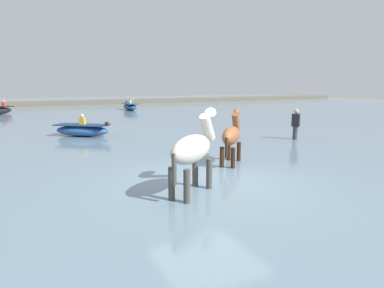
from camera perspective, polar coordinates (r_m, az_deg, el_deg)
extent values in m
plane|color=#666051|center=(8.15, 2.88, -8.60)|extent=(120.00, 120.00, 0.00)
cube|color=slate|center=(17.32, -13.41, 1.92)|extent=(90.00, 90.00, 0.32)
ellipsoid|color=beige|center=(6.84, -0.11, -0.92)|extent=(1.51, 1.28, 0.60)
cylinder|color=#45423C|center=(7.56, 0.57, -6.09)|extent=(0.14, 0.14, 1.01)
cylinder|color=#45423C|center=(7.41, 3.04, -6.45)|extent=(0.14, 0.14, 1.01)
cylinder|color=#45423C|center=(6.70, -3.61, -8.33)|extent=(0.14, 0.14, 1.01)
cylinder|color=#45423C|center=(6.53, -0.91, -8.82)|extent=(0.14, 0.14, 1.01)
cylinder|color=beige|center=(7.47, 2.74, 2.96)|extent=(0.58, 0.51, 0.68)
ellipsoid|color=beige|center=(7.57, 3.25, 5.44)|extent=(0.54, 0.47, 0.26)
cylinder|color=#45423C|center=(6.30, -3.18, -4.50)|extent=(0.10, 0.10, 0.64)
ellipsoid|color=brown|center=(9.57, 6.92, 1.49)|extent=(1.27, 1.28, 0.54)
cylinder|color=black|center=(10.19, 6.46, -2.09)|extent=(0.12, 0.12, 0.91)
cylinder|color=black|center=(10.13, 8.24, -2.21)|extent=(0.12, 0.12, 0.91)
cylinder|color=black|center=(9.30, 5.27, -3.30)|extent=(0.12, 0.12, 0.91)
cylinder|color=black|center=(9.23, 7.22, -3.44)|extent=(0.12, 0.12, 0.91)
cylinder|color=brown|center=(10.21, 7.74, 3.94)|extent=(0.50, 0.50, 0.61)
ellipsoid|color=brown|center=(10.31, 7.91, 5.57)|extent=(0.46, 0.46, 0.23)
cylinder|color=black|center=(9.00, 6.08, -0.67)|extent=(0.09, 0.09, 0.57)
ellipsoid|color=#28518E|center=(15.61, -18.79, 2.24)|extent=(2.58, 2.29, 0.50)
cube|color=navy|center=(15.57, -18.85, 3.22)|extent=(2.48, 2.20, 0.04)
cube|color=black|center=(14.98, -14.79, 3.43)|extent=(0.19, 0.20, 0.18)
cube|color=gold|center=(15.60, -18.80, 3.86)|extent=(0.32, 0.30, 0.30)
sphere|color=beige|center=(15.57, -18.85, 4.74)|extent=(0.18, 0.18, 0.18)
ellipsoid|color=#28518E|center=(30.60, -10.90, 6.47)|extent=(1.16, 3.15, 0.56)
cube|color=navy|center=(30.58, -10.92, 7.02)|extent=(1.11, 3.03, 0.04)
cube|color=black|center=(32.04, -11.52, 7.28)|extent=(0.17, 0.13, 0.18)
cube|color=#388E51|center=(29.75, -10.39, 7.28)|extent=(0.19, 0.27, 0.30)
sphere|color=tan|center=(29.74, -10.40, 7.74)|extent=(0.18, 0.18, 0.18)
cube|color=white|center=(30.59, -10.78, 7.35)|extent=(0.19, 0.27, 0.30)
sphere|color=#A37556|center=(30.58, -10.79, 7.80)|extent=(0.18, 0.18, 0.18)
cube|color=red|center=(29.78, -30.23, 6.06)|extent=(0.31, 0.31, 0.30)
sphere|color=tan|center=(29.77, -30.27, 6.52)|extent=(0.18, 0.18, 0.18)
cylinder|color=#383842|center=(14.64, 17.70, 1.27)|extent=(0.20, 0.20, 0.88)
cube|color=#232328|center=(14.54, 17.86, 4.03)|extent=(0.34, 0.38, 0.54)
sphere|color=tan|center=(14.51, 17.94, 5.52)|extent=(0.20, 0.20, 0.20)
cube|color=#605B4C|center=(39.50, -20.87, 6.59)|extent=(80.00, 2.40, 0.84)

